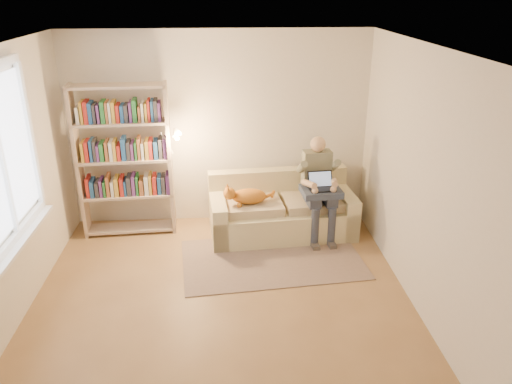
{
  "coord_description": "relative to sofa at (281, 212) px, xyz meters",
  "views": [
    {
      "loc": [
        0.06,
        -4.24,
        3.11
      ],
      "look_at": [
        0.42,
        1.0,
        0.91
      ],
      "focal_mm": 35.0,
      "sensor_mm": 36.0,
      "label": 1
    }
  ],
  "objects": [
    {
      "name": "floor",
      "position": [
        -0.8,
        -1.74,
        -0.29
      ],
      "size": [
        4.5,
        4.5,
        0.0
      ],
      "primitive_type": "plane",
      "color": "olive",
      "rests_on": "ground"
    },
    {
      "name": "ceiling",
      "position": [
        -0.8,
        -1.74,
        2.31
      ],
      "size": [
        4.0,
        4.5,
        0.02
      ],
      "primitive_type": "cube",
      "color": "white",
      "rests_on": "wall_back"
    },
    {
      "name": "wall_right",
      "position": [
        1.2,
        -1.74,
        1.01
      ],
      "size": [
        0.02,
        4.5,
        2.6
      ],
      "primitive_type": "cube",
      "color": "silver",
      "rests_on": "floor"
    },
    {
      "name": "wall_back",
      "position": [
        -0.8,
        0.51,
        1.01
      ],
      "size": [
        4.0,
        0.02,
        2.6
      ],
      "primitive_type": "cube",
      "color": "silver",
      "rests_on": "floor"
    },
    {
      "name": "wall_front",
      "position": [
        -0.8,
        -3.99,
        1.01
      ],
      "size": [
        4.0,
        0.02,
        2.6
      ],
      "primitive_type": "cube",
      "color": "silver",
      "rests_on": "floor"
    },
    {
      "name": "window",
      "position": [
        -2.75,
        -1.54,
        1.08
      ],
      "size": [
        0.12,
        1.52,
        1.69
      ],
      "color": "white",
      "rests_on": "wall_left"
    },
    {
      "name": "sofa",
      "position": [
        0.0,
        0.0,
        0.0
      ],
      "size": [
        1.95,
        1.0,
        0.8
      ],
      "rotation": [
        0.0,
        0.0,
        0.09
      ],
      "color": "beige",
      "rests_on": "floor"
    },
    {
      "name": "person",
      "position": [
        0.46,
        -0.11,
        0.46
      ],
      "size": [
        0.41,
        0.61,
        1.33
      ],
      "rotation": [
        0.0,
        0.0,
        0.09
      ],
      "color": "gray",
      "rests_on": "sofa"
    },
    {
      "name": "cat",
      "position": [
        -0.45,
        -0.16,
        0.32
      ],
      "size": [
        0.67,
        0.27,
        0.25
      ],
      "rotation": [
        0.0,
        0.0,
        0.09
      ],
      "color": "orange",
      "rests_on": "sofa"
    },
    {
      "name": "blanket",
      "position": [
        0.43,
        -0.23,
        0.39
      ],
      "size": [
        0.52,
        0.44,
        0.08
      ],
      "primitive_type": "cube",
      "rotation": [
        0.0,
        0.0,
        0.09
      ],
      "color": "#2D384F",
      "rests_on": "person"
    },
    {
      "name": "laptop",
      "position": [
        0.43,
        -0.22,
        0.48
      ],
      "size": [
        0.33,
        0.3,
        0.26
      ],
      "rotation": [
        0.0,
        0.0,
        0.09
      ],
      "color": "black",
      "rests_on": "blanket"
    },
    {
      "name": "bookshelf",
      "position": [
        -2.01,
        0.16,
        0.81
      ],
      "size": [
        1.34,
        0.38,
        2.0
      ],
      "rotation": [
        0.0,
        0.0,
        0.06
      ],
      "color": "tan",
      "rests_on": "floor"
    },
    {
      "name": "rug",
      "position": [
        -0.19,
        -0.73,
        -0.29
      ],
      "size": [
        2.27,
        1.48,
        0.01
      ],
      "primitive_type": "cube",
      "rotation": [
        0.0,
        0.0,
        0.1
      ],
      "color": "gray",
      "rests_on": "floor"
    }
  ]
}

